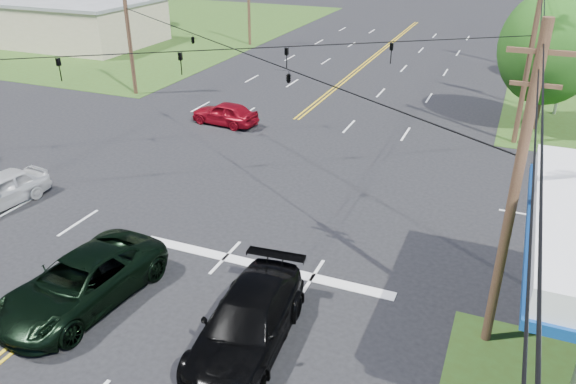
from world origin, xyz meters
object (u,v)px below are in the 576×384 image
at_px(tree_right_a, 550,48).
at_px(pole_nw, 128,24).
at_px(pole_ne, 530,56).
at_px(pole_right_far, 536,5).
at_px(retail_nw, 72,23).
at_px(suv_black, 247,323).
at_px(pickup_dkgreen, 81,282).
at_px(pickup_white, 0,190).
at_px(pole_se, 514,195).

bearing_deg(tree_right_a, pole_nw, -173.66).
xyz_separation_m(pole_ne, pole_right_far, (0.00, 19.00, 0.25)).
bearing_deg(pole_ne, tree_right_a, 71.57).
height_order(retail_nw, tree_right_a, tree_right_a).
distance_m(retail_nw, pole_ne, 45.02).
bearing_deg(retail_nw, pole_nw, -37.41).
bearing_deg(tree_right_a, pole_ne, -108.43).
height_order(pole_nw, suv_black, pole_nw).
height_order(pickup_dkgreen, pickup_white, pickup_dkgreen).
height_order(tree_right_a, suv_black, tree_right_a).
xyz_separation_m(retail_nw, pickup_white, (22.28, -30.00, -1.25)).
bearing_deg(suv_black, pole_right_far, 75.54).
height_order(pole_right_far, pickup_dkgreen, pole_right_far).
bearing_deg(suv_black, pole_ne, 67.49).
height_order(suv_black, pickup_white, suv_black).
xyz_separation_m(retail_nw, pole_ne, (43.00, -13.00, 2.92)).
distance_m(retail_nw, suv_black, 49.85).
relative_size(pickup_dkgreen, pickup_white, 1.38).
bearing_deg(pickup_white, retail_nw, 134.27).
bearing_deg(pole_nw, pole_ne, 0.00).
bearing_deg(pickup_dkgreen, pole_ne, 64.95).
xyz_separation_m(retail_nw, pole_right_far, (43.00, 6.00, 3.17)).
bearing_deg(tree_right_a, retail_nw, 167.20).
relative_size(pole_se, pole_nw, 1.00).
relative_size(pole_se, tree_right_a, 1.16).
height_order(retail_nw, pole_nw, pole_nw).
height_order(retail_nw, suv_black, retail_nw).
bearing_deg(pickup_white, pole_se, 4.91).
bearing_deg(pickup_white, pole_right_far, 67.75).
xyz_separation_m(pole_ne, pickup_white, (-20.72, -17.00, -4.17)).
bearing_deg(pole_right_far, pole_ne, -90.00).
xyz_separation_m(pole_se, suv_black, (-6.58, -3.01, -4.07)).
xyz_separation_m(pole_nw, tree_right_a, (27.00, 3.00, -0.05)).
distance_m(pole_nw, pole_right_far, 32.20).
relative_size(tree_right_a, pickup_white, 1.86).
bearing_deg(pole_se, pole_right_far, 90.00).
xyz_separation_m(pole_se, pickup_dkgreen, (-12.50, -3.25, -4.08)).
xyz_separation_m(pickup_dkgreen, pickup_white, (-8.22, 4.25, -0.09)).
relative_size(pole_nw, suv_black, 1.64).
distance_m(retail_nw, pickup_white, 37.39).
relative_size(retail_nw, pickup_dkgreen, 2.65).
bearing_deg(pickup_dkgreen, tree_right_a, 66.31).
relative_size(pole_right_far, pickup_dkgreen, 1.65).
relative_size(pole_se, pickup_white, 2.16).
xyz_separation_m(pole_se, pole_nw, (-26.00, 18.00, 0.00)).
relative_size(retail_nw, tree_right_a, 1.96).
xyz_separation_m(pole_se, pole_ne, (0.00, 18.00, 0.00)).
xyz_separation_m(pole_right_far, tree_right_a, (1.00, -16.00, -0.30)).
distance_m(pole_se, suv_black, 8.30).
distance_m(pole_se, pole_nw, 31.62).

